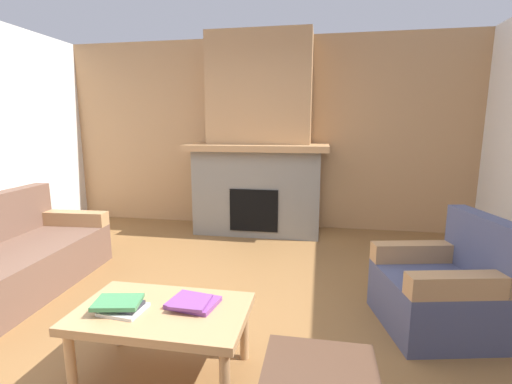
% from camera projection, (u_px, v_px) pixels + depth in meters
% --- Properties ---
extents(ground, '(9.00, 9.00, 0.00)m').
position_uv_depth(ground, '(198.00, 330.00, 2.66)').
color(ground, brown).
extents(wall_back_wood_panel, '(6.00, 0.12, 2.70)m').
position_uv_depth(wall_back_wood_panel, '(263.00, 134.00, 5.32)').
color(wall_back_wood_panel, tan).
rests_on(wall_back_wood_panel, ground).
extents(fireplace, '(1.90, 0.82, 2.70)m').
position_uv_depth(fireplace, '(259.00, 149.00, 4.99)').
color(fireplace, gray).
rests_on(fireplace, ground).
extents(couch, '(0.95, 1.85, 0.85)m').
position_uv_depth(couch, '(8.00, 262.00, 3.23)').
color(couch, brown).
rests_on(couch, ground).
extents(armchair, '(0.90, 0.90, 0.85)m').
position_uv_depth(armchair, '(444.00, 290.00, 2.66)').
color(armchair, '#474C6B').
rests_on(armchair, ground).
extents(coffee_table, '(1.00, 0.60, 0.43)m').
position_uv_depth(coffee_table, '(162.00, 317.00, 2.12)').
color(coffee_table, tan).
rests_on(coffee_table, ground).
extents(book_stack_near_edge, '(0.30, 0.23, 0.07)m').
position_uv_depth(book_stack_near_edge, '(121.00, 305.00, 2.08)').
color(book_stack_near_edge, beige).
rests_on(book_stack_near_edge, coffee_table).
extents(book_stack_center, '(0.31, 0.27, 0.05)m').
position_uv_depth(book_stack_center, '(193.00, 302.00, 2.15)').
color(book_stack_center, '#7A3D84').
rests_on(book_stack_center, coffee_table).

